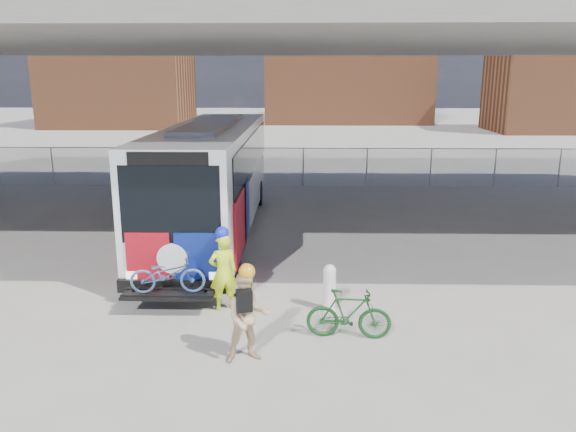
{
  "coord_description": "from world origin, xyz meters",
  "views": [
    {
      "loc": [
        0.89,
        -14.3,
        5.09
      ],
      "look_at": [
        0.56,
        -0.31,
        1.6
      ],
      "focal_mm": 35.0,
      "sensor_mm": 36.0,
      "label": 1
    }
  ],
  "objects_px": {
    "cyclist_hivis": "(223,270)",
    "bike_parked": "(349,314)",
    "bus": "(212,170)",
    "bollard": "(329,286)",
    "cyclist_tan": "(248,316)"
  },
  "relations": [
    {
      "from": "bollard",
      "to": "bus",
      "type": "bearing_deg",
      "value": 119.19
    },
    {
      "from": "cyclist_hivis",
      "to": "bike_parked",
      "type": "relative_size",
      "value": 1.14
    },
    {
      "from": "cyclist_hivis",
      "to": "bollard",
      "type": "bearing_deg",
      "value": 156.37
    },
    {
      "from": "bollard",
      "to": "bike_parked",
      "type": "height_order",
      "value": "bollard"
    },
    {
      "from": "cyclist_hivis",
      "to": "bike_parked",
      "type": "distance_m",
      "value": 3.03
    },
    {
      "from": "cyclist_hivis",
      "to": "cyclist_tan",
      "type": "distance_m",
      "value": 2.45
    },
    {
      "from": "bike_parked",
      "to": "cyclist_hivis",
      "type": "bearing_deg",
      "value": 67.63
    },
    {
      "from": "bollard",
      "to": "cyclist_hivis",
      "type": "distance_m",
      "value": 2.38
    },
    {
      "from": "bus",
      "to": "cyclist_tan",
      "type": "height_order",
      "value": "bus"
    },
    {
      "from": "bus",
      "to": "bike_parked",
      "type": "distance_m",
      "value": 8.75
    },
    {
      "from": "bollard",
      "to": "bike_parked",
      "type": "relative_size",
      "value": 0.64
    },
    {
      "from": "bollard",
      "to": "cyclist_hivis",
      "type": "relative_size",
      "value": 0.56
    },
    {
      "from": "cyclist_hivis",
      "to": "cyclist_tan",
      "type": "bearing_deg",
      "value": 84.49
    },
    {
      "from": "bus",
      "to": "cyclist_hivis",
      "type": "xyz_separation_m",
      "value": [
        1.18,
        -6.33,
        -1.18
      ]
    },
    {
      "from": "bollard",
      "to": "cyclist_hivis",
      "type": "height_order",
      "value": "cyclist_hivis"
    }
  ]
}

